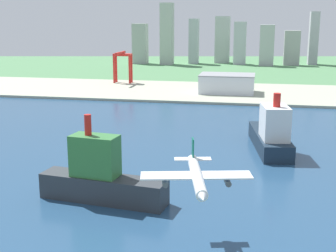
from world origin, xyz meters
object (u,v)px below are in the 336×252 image
cargo_ship (271,134)px  port_crane_red (122,61)px  tugboat_small (280,115)px  container_barge (101,178)px  airplane_landing (197,176)px  warehouse_main (227,83)px

cargo_ship → port_crane_red: size_ratio=1.82×
cargo_ship → tugboat_small: size_ratio=2.97×
container_barge → port_crane_red: (-96.85, 360.75, 18.54)m
cargo_ship → tugboat_small: bearing=84.9°
airplane_landing → tugboat_small: airplane_landing is taller
tugboat_small → port_crane_red: (-181.61, 166.59, 25.87)m
tugboat_small → cargo_ship: bearing=-95.1°
tugboat_small → port_crane_red: size_ratio=0.61×
airplane_landing → cargo_ship: size_ratio=0.61×
airplane_landing → warehouse_main: size_ratio=0.73×
container_barge → warehouse_main: (33.80, 309.27, 1.37)m
cargo_ship → container_barge: size_ratio=1.17×
container_barge → port_crane_red: 373.99m
container_barge → warehouse_main: bearing=83.8°
warehouse_main → cargo_ship: bearing=-78.7°
airplane_landing → warehouse_main: 347.58m
warehouse_main → port_crane_red: bearing=158.5°
cargo_ship → port_crane_red: port_crane_red is taller
cargo_ship → warehouse_main: bearing=101.3°
airplane_landing → cargo_ship: (28.14, 135.20, -16.84)m
cargo_ship → warehouse_main: cargo_ship is taller
port_crane_red → warehouse_main: 141.48m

